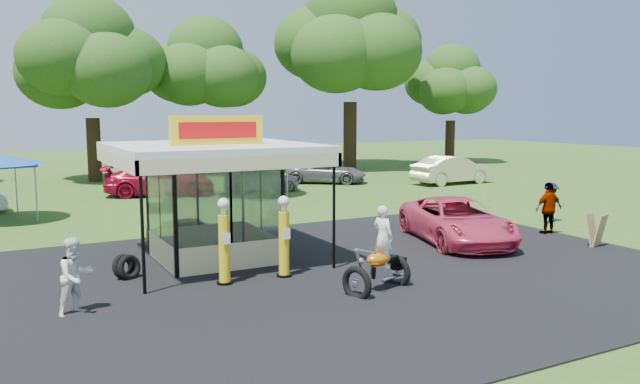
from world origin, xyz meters
The scene contains 22 objects.
ground centered at (0.00, 0.00, 0.00)m, with size 120.00×120.00×0.00m, color #2E581B.
asphalt_apron centered at (0.00, 2.00, 0.02)m, with size 20.00×14.00×0.04m, color black.
gas_station_kiosk centered at (-2.00, 4.99, 1.78)m, with size 5.40×5.40×4.18m.
gas_pump_left centered at (-2.59, 2.39, 1.05)m, with size 0.41×0.41×2.19m.
gas_pump_right centered at (-1.00, 2.33, 1.03)m, with size 0.40×0.40×2.15m.
motorcycle centered at (0.58, 0.20, 0.84)m, with size 1.90×1.34×2.15m.
spare_tires centered at (-4.65, 4.06, 0.33)m, with size 0.85×0.73×0.69m.
a_frame_sign centered at (9.28, 0.99, 0.54)m, with size 0.65×0.69×1.06m.
kiosk_car centered at (-2.00, 7.20, 0.48)m, with size 1.13×2.82×0.96m, color gold.
pink_sedan centered at (5.81, 3.58, 0.73)m, with size 2.42×5.25×1.46m, color #DF3C61.
spectator_west centered at (-6.13, 1.74, 0.83)m, with size 0.81×0.63×1.67m, color white.
spectator_east_a centered at (11.61, 4.87, 0.77)m, with size 0.99×0.57×1.53m, color black.
spectator_east_b centered at (9.54, 3.14, 0.92)m, with size 1.08×0.45×1.85m, color gray.
bg_car_b centered at (0.04, 19.63, 0.80)m, with size 2.23×5.49×1.59m, color #B10D2D.
bg_car_c centered at (5.33, 18.95, 0.69)m, with size 1.64×4.08×1.39m, color #9C9CA0.
bg_car_d centered at (10.23, 20.54, 0.66)m, with size 2.18×4.72×1.31m, color slate.
bg_car_e centered at (16.59, 16.67, 0.83)m, with size 1.76×5.04×1.66m, color beige.
tent_east centered at (3.91, 17.51, 2.96)m, with size 4.68×4.68×3.27m.
oak_far_c centered at (-1.86, 28.02, 6.95)m, with size 9.29×9.29×10.95m.
oak_far_d centered at (5.80, 29.49, 6.62)m, with size 8.72×8.72×10.38m.
oak_far_e centered at (16.25, 27.89, 8.78)m, with size 11.55×11.55×13.75m.
oak_far_f centered at (26.44, 28.72, 6.10)m, with size 7.89×7.89×9.51m.
Camera 1 is at (-7.61, -12.02, 4.31)m, focal length 35.00 mm.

